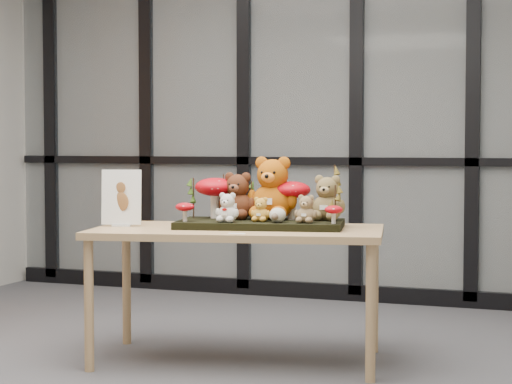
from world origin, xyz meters
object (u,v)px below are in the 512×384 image
at_px(bear_beige_small, 306,207).
at_px(plush_cream_hedgehog, 278,214).
at_px(bear_small_yellow, 261,208).
at_px(mushroom_back_right, 292,198).
at_px(mushroom_back_left, 215,196).
at_px(mushroom_front_right, 334,214).
at_px(display_table, 238,240).
at_px(bear_tan_back, 327,196).
at_px(diorama_tray, 261,224).
at_px(bear_white_bow, 228,206).
at_px(sign_holder, 121,200).
at_px(mushroom_front_left, 185,211).
at_px(bear_brown_medium, 238,193).
at_px(bear_pooh_yellow, 273,185).

relative_size(bear_beige_small, plush_cream_hedgehog, 1.86).
relative_size(bear_small_yellow, mushroom_back_right, 0.63).
relative_size(mushroom_back_left, mushroom_front_right, 2.37).
height_order(display_table, bear_tan_back, bear_tan_back).
relative_size(bear_tan_back, plush_cream_hedgehog, 3.08).
bearing_deg(diorama_tray, bear_white_bow, -140.07).
relative_size(diorama_tray, sign_holder, 2.85).
xyz_separation_m(bear_tan_back, plush_cream_hedgehog, (-0.20, -0.24, -0.09)).
distance_m(display_table, mushroom_front_left, 0.33).
bearing_deg(mushroom_front_right, display_table, -178.00).
distance_m(bear_brown_medium, mushroom_front_right, 0.60).
xyz_separation_m(display_table, bear_tan_back, (0.44, 0.22, 0.24)).
height_order(bear_brown_medium, bear_white_bow, bear_brown_medium).
height_order(bear_small_yellow, plush_cream_hedgehog, bear_small_yellow).
distance_m(bear_small_yellow, mushroom_back_left, 0.34).
height_order(bear_small_yellow, bear_beige_small, bear_beige_small).
bearing_deg(bear_small_yellow, bear_pooh_yellow, 74.98).
bearing_deg(bear_tan_back, mushroom_back_right, 170.53).
bearing_deg(mushroom_front_right, mushroom_back_left, 171.02).
relative_size(display_table, plush_cream_hedgehog, 19.05).
distance_m(display_table, mushroom_front_right, 0.55).
xyz_separation_m(bear_white_bow, mushroom_front_right, (0.56, 0.10, -0.03)).
relative_size(bear_small_yellow, mushroom_back_left, 0.58).
height_order(bear_small_yellow, mushroom_back_right, mushroom_back_right).
xyz_separation_m(diorama_tray, plush_cream_hedgehog, (0.13, -0.10, 0.06)).
bearing_deg(bear_tan_back, mushroom_back_left, 176.00).
relative_size(display_table, mushroom_front_right, 15.82).
relative_size(bear_brown_medium, mushroom_back_left, 1.14).
xyz_separation_m(bear_beige_small, mushroom_back_right, (-0.14, 0.19, 0.03)).
distance_m(bear_small_yellow, sign_holder, 0.79).
distance_m(display_table, bear_tan_back, 0.55).
distance_m(diorama_tray, bear_small_yellow, 0.12).
xyz_separation_m(bear_pooh_yellow, bear_brown_medium, (-0.19, -0.05, -0.05)).
bearing_deg(mushroom_front_right, bear_beige_small, 179.60).
distance_m(bear_pooh_yellow, mushroom_front_right, 0.44).
bearing_deg(mushroom_front_left, diorama_tray, 29.67).
relative_size(display_table, bear_brown_medium, 5.88).
xyz_separation_m(bear_beige_small, plush_cream_hedgehog, (-0.15, -0.04, -0.04)).
xyz_separation_m(bear_brown_medium, bear_white_bow, (0.02, -0.21, -0.06)).
distance_m(display_table, sign_holder, 0.69).
xyz_separation_m(bear_brown_medium, mushroom_back_left, (-0.14, 0.00, -0.02)).
xyz_separation_m(mushroom_front_left, sign_holder, (-0.39, 0.01, 0.05)).
bearing_deg(mushroom_back_left, diorama_tray, -10.07).
bearing_deg(bear_small_yellow, mushroom_back_right, 49.92).
bearing_deg(bear_small_yellow, bear_brown_medium, 135.12).
bearing_deg(bear_beige_small, plush_cream_hedgehog, -177.06).
relative_size(diorama_tray, bear_pooh_yellow, 2.34).
height_order(bear_brown_medium, sign_holder, bear_brown_medium).
xyz_separation_m(bear_white_bow, mushroom_front_left, (-0.23, -0.04, -0.03)).
height_order(diorama_tray, mushroom_back_left, mushroom_back_left).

